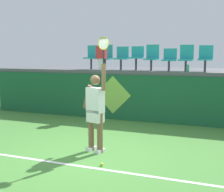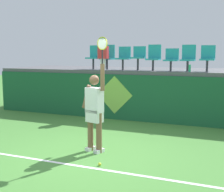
# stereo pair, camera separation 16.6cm
# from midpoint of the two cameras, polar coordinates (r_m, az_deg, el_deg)

# --- Properties ---
(ground_plane) EXTENTS (40.00, 40.00, 0.00)m
(ground_plane) POSITION_cam_midpoint_polar(r_m,az_deg,el_deg) (6.88, -4.81, -10.82)
(ground_plane) COLOR #478438
(court_back_wall) EXTENTS (11.22, 0.20, 1.52)m
(court_back_wall) POSITION_cam_midpoint_polar(r_m,az_deg,el_deg) (10.12, 4.51, -0.38)
(court_back_wall) COLOR #195633
(court_back_wall) RESTS_ON ground_plane
(spectator_platform) EXTENTS (11.22, 3.17, 0.12)m
(spectator_platform) POSITION_cam_midpoint_polar(r_m,az_deg,el_deg) (11.51, 6.77, 4.67)
(spectator_platform) COLOR #56565B
(spectator_platform) RESTS_ON court_back_wall
(court_baseline_stripe) EXTENTS (10.10, 0.08, 0.01)m
(court_baseline_stripe) POSITION_cam_midpoint_polar(r_m,az_deg,el_deg) (6.32, -7.58, -12.58)
(court_baseline_stripe) COLOR white
(court_baseline_stripe) RESTS_ON ground_plane
(tennis_player) EXTENTS (0.73, 0.36, 2.55)m
(tennis_player) POSITION_cam_midpoint_polar(r_m,az_deg,el_deg) (6.87, -3.75, -2.38)
(tennis_player) COLOR white
(tennis_player) RESTS_ON ground_plane
(tennis_ball) EXTENTS (0.07, 0.07, 0.07)m
(tennis_ball) POSITION_cam_midpoint_polar(r_m,az_deg,el_deg) (6.24, -2.69, -12.48)
(tennis_ball) COLOR #D1E533
(tennis_ball) RESTS_ON ground_plane
(water_bottle) EXTENTS (0.07, 0.07, 0.23)m
(water_bottle) POSITION_cam_midpoint_polar(r_m,az_deg,el_deg) (9.81, 13.38, 4.99)
(water_bottle) COLOR #26B272
(water_bottle) RESTS_ON spectator_platform
(stadium_chair_0) EXTENTS (0.44, 0.42, 0.86)m
(stadium_chair_0) POSITION_cam_midpoint_polar(r_m,az_deg,el_deg) (11.30, -4.13, 7.39)
(stadium_chair_0) COLOR #38383D
(stadium_chair_0) RESTS_ON spectator_platform
(stadium_chair_1) EXTENTS (0.44, 0.42, 0.88)m
(stadium_chair_1) POSITION_cam_midpoint_polar(r_m,az_deg,el_deg) (11.09, -1.58, 7.37)
(stadium_chair_1) COLOR #38383D
(stadium_chair_1) RESTS_ON spectator_platform
(stadium_chair_2) EXTENTS (0.44, 0.42, 0.81)m
(stadium_chair_2) POSITION_cam_midpoint_polar(r_m,az_deg,el_deg) (10.86, 1.35, 7.25)
(stadium_chair_2) COLOR #38383D
(stadium_chair_2) RESTS_ON spectator_platform
(stadium_chair_3) EXTENTS (0.44, 0.42, 0.81)m
(stadium_chair_3) POSITION_cam_midpoint_polar(r_m,az_deg,el_deg) (10.68, 4.13, 7.33)
(stadium_chair_3) COLOR #38383D
(stadium_chair_3) RESTS_ON spectator_platform
(stadium_chair_4) EXTENTS (0.44, 0.42, 0.87)m
(stadium_chair_4) POSITION_cam_midpoint_polar(r_m,az_deg,el_deg) (10.55, 6.93, 7.25)
(stadium_chair_4) COLOR #38383D
(stadium_chair_4) RESTS_ON spectator_platform
(stadium_chair_5) EXTENTS (0.44, 0.42, 0.73)m
(stadium_chair_5) POSITION_cam_midpoint_polar(r_m,az_deg,el_deg) (10.40, 10.11, 6.84)
(stadium_chair_5) COLOR #38383D
(stadium_chair_5) RESTS_ON spectator_platform
(stadium_chair_6) EXTENTS (0.44, 0.42, 0.85)m
(stadium_chair_6) POSITION_cam_midpoint_polar(r_m,az_deg,el_deg) (10.32, 13.10, 7.02)
(stadium_chair_6) COLOR #38383D
(stadium_chair_6) RESTS_ON spectator_platform
(stadium_chair_7) EXTENTS (0.44, 0.42, 0.83)m
(stadium_chair_7) POSITION_cam_midpoint_polar(r_m,az_deg,el_deg) (10.25, 16.45, 6.91)
(stadium_chair_7) COLOR #38383D
(stadium_chair_7) RESTS_ON spectator_platform
(spectator_0) EXTENTS (0.34, 0.20, 0.99)m
(spectator_0) POSITION_cam_midpoint_polar(r_m,az_deg,el_deg) (10.71, -2.44, 7.53)
(spectator_0) COLOR white
(spectator_0) RESTS_ON spectator_platform
(wall_signage_mount) EXTENTS (1.27, 0.01, 1.47)m
(wall_signage_mount) POSITION_cam_midpoint_polar(r_m,az_deg,el_deg) (10.44, -0.29, -4.32)
(wall_signage_mount) COLOR #195633
(wall_signage_mount) RESTS_ON ground_plane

